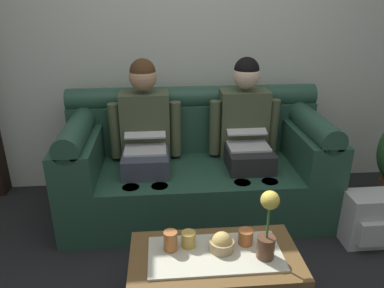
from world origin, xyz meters
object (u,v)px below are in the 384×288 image
at_px(flower_vase, 268,227).
at_px(cup_far_center, 246,237).
at_px(coffee_table, 215,262).
at_px(snack_bowl, 222,243).
at_px(person_left, 145,135).
at_px(cup_near_left, 171,241).
at_px(person_right, 246,132).
at_px(backpack_right, 367,220).
at_px(couch, 196,166).
at_px(cup_near_right, 189,239).

bearing_deg(flower_vase, cup_far_center, 123.46).
xyz_separation_m(coffee_table, snack_bowl, (0.04, 0.03, 0.10)).
relative_size(person_left, cup_far_center, 14.36).
height_order(cup_near_left, cup_far_center, cup_near_left).
height_order(person_right, backpack_right, person_right).
xyz_separation_m(flower_vase, backpack_right, (0.89, 0.53, -0.37)).
bearing_deg(cup_far_center, flower_vase, -56.54).
relative_size(person_right, flower_vase, 3.10).
height_order(couch, cup_near_right, couch).
distance_m(flower_vase, cup_near_left, 0.52).
distance_m(coffee_table, cup_near_left, 0.27).
distance_m(flower_vase, cup_near_right, 0.44).
xyz_separation_m(couch, backpack_right, (1.15, -0.58, -0.18)).
bearing_deg(cup_near_right, backpack_right, 17.53).
distance_m(couch, backpack_right, 1.30).
height_order(couch, coffee_table, couch).
bearing_deg(person_right, cup_near_left, -121.89).
relative_size(couch, person_left, 1.66).
bearing_deg(backpack_right, couch, 153.09).
distance_m(snack_bowl, cup_near_left, 0.28).
height_order(cup_near_left, cup_near_right, cup_near_left).
relative_size(flower_vase, snack_bowl, 2.89).
relative_size(person_left, cup_near_right, 14.18).
relative_size(person_right, snack_bowl, 8.95).
distance_m(person_left, coffee_table, 1.19).
height_order(person_left, cup_near_left, person_left).
relative_size(cup_far_center, backpack_right, 0.22).
xyz_separation_m(snack_bowl, cup_near_left, (-0.28, 0.02, 0.02)).
height_order(person_right, cup_far_center, person_right).
relative_size(coffee_table, snack_bowl, 6.75).
distance_m(cup_near_right, backpack_right, 1.37).
height_order(person_right, flower_vase, person_right).
height_order(person_left, cup_far_center, person_left).
xyz_separation_m(coffee_table, cup_near_right, (-0.14, 0.07, 0.10)).
height_order(coffee_table, cup_far_center, cup_far_center).
relative_size(coffee_table, cup_near_right, 10.69).
xyz_separation_m(person_left, cup_near_right, (0.26, -0.99, -0.25)).
bearing_deg(couch, cup_near_right, -97.88).
bearing_deg(coffee_table, person_left, 110.27).
distance_m(person_right, cup_near_left, 1.22).
bearing_deg(cup_near_right, cup_near_left, -166.59).
xyz_separation_m(couch, flower_vase, (0.26, -1.12, 0.18)).
height_order(person_right, snack_bowl, person_right).
bearing_deg(coffee_table, cup_far_center, 20.77).
relative_size(cup_near_left, backpack_right, 0.29).
relative_size(person_left, cup_near_left, 10.78).
xyz_separation_m(person_right, snack_bowl, (-0.35, -1.04, -0.25)).
relative_size(couch, cup_near_left, 17.90).
distance_m(coffee_table, snack_bowl, 0.11).
bearing_deg(couch, snack_bowl, -87.86).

